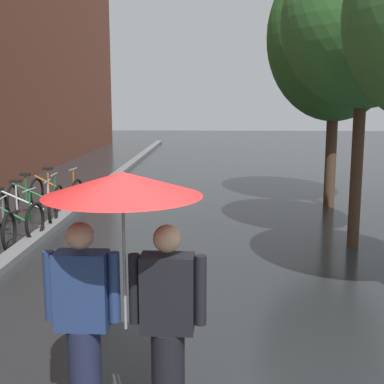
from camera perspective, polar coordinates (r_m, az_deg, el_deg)
The scene contains 8 objects.
kerb_strip at distance 13.78m, azimuth -11.18°, elevation -0.59°, with size 0.30×36.00×0.12m, color slate.
street_tree_1 at distance 9.49m, azimuth 18.07°, elevation 17.07°, with size 2.71×2.71×5.23m.
street_tree_2 at distance 13.02m, azimuth 15.24°, elevation 15.80°, with size 3.16×3.16×5.88m.
parked_bicycle_3 at distance 10.28m, azimuth -19.08°, elevation -2.76°, with size 1.17×0.85×0.96m.
parked_bicycle_4 at distance 11.15m, azimuth -17.30°, elevation -1.70°, with size 1.13×0.77×0.96m.
parked_bicycle_5 at distance 12.10m, azimuth -16.46°, elevation -0.77°, with size 1.10×0.73×0.96m.
parked_bicycle_6 at distance 12.92m, azimuth -14.34°, elevation 0.00°, with size 1.16×0.83×0.96m.
couple_under_umbrella at distance 4.04m, azimuth -7.34°, elevation -6.81°, with size 1.24×1.19×2.02m.
Camera 1 is at (0.03, -3.17, 2.55)m, focal length 49.60 mm.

